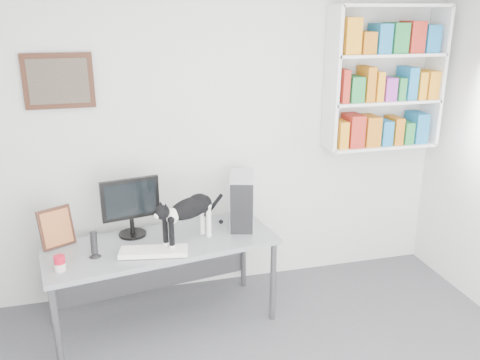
# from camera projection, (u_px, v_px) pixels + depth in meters

# --- Properties ---
(room) EXTENTS (4.01, 4.01, 2.70)m
(room) POSITION_uv_depth(u_px,v_px,m) (314.00, 234.00, 2.54)
(room) COLOR #4C4C50
(room) RESTS_ON ground
(bookshelf) EXTENTS (1.03, 0.28, 1.24)m
(bookshelf) POSITION_uv_depth(u_px,v_px,m) (385.00, 78.00, 4.41)
(bookshelf) COLOR white
(bookshelf) RESTS_ON room
(wall_art) EXTENTS (0.52, 0.04, 0.42)m
(wall_art) POSITION_uv_depth(u_px,v_px,m) (59.00, 81.00, 3.86)
(wall_art) COLOR #3F2114
(wall_art) RESTS_ON room
(desk) EXTENTS (1.83, 0.95, 0.73)m
(desk) POSITION_uv_depth(u_px,v_px,m) (163.00, 284.00, 4.00)
(desk) COLOR slate
(desk) RESTS_ON room
(monitor) EXTENTS (0.48, 0.30, 0.48)m
(monitor) POSITION_uv_depth(u_px,v_px,m) (131.00, 207.00, 3.93)
(monitor) COLOR black
(monitor) RESTS_ON desk
(keyboard) EXTENTS (0.52, 0.27, 0.04)m
(keyboard) POSITION_uv_depth(u_px,v_px,m) (154.00, 251.00, 3.70)
(keyboard) COLOR white
(keyboard) RESTS_ON desk
(pc_tower) EXTENTS (0.29, 0.46, 0.42)m
(pc_tower) POSITION_uv_depth(u_px,v_px,m) (242.00, 200.00, 4.15)
(pc_tower) COLOR silver
(pc_tower) RESTS_ON desk
(speaker) EXTENTS (0.10, 0.10, 0.20)m
(speaker) POSITION_uv_depth(u_px,v_px,m) (94.00, 244.00, 3.62)
(speaker) COLOR black
(speaker) RESTS_ON desk
(leaning_print) EXTENTS (0.27, 0.21, 0.31)m
(leaning_print) POSITION_uv_depth(u_px,v_px,m) (56.00, 227.00, 3.77)
(leaning_print) COLOR #3F2114
(leaning_print) RESTS_ON desk
(soup_can) EXTENTS (0.10, 0.10, 0.11)m
(soup_can) POSITION_uv_depth(u_px,v_px,m) (60.00, 263.00, 3.44)
(soup_can) COLOR red
(soup_can) RESTS_ON desk
(cat) EXTENTS (0.59, 0.46, 0.37)m
(cat) POSITION_uv_depth(u_px,v_px,m) (189.00, 220.00, 3.82)
(cat) COLOR black
(cat) RESTS_ON desk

